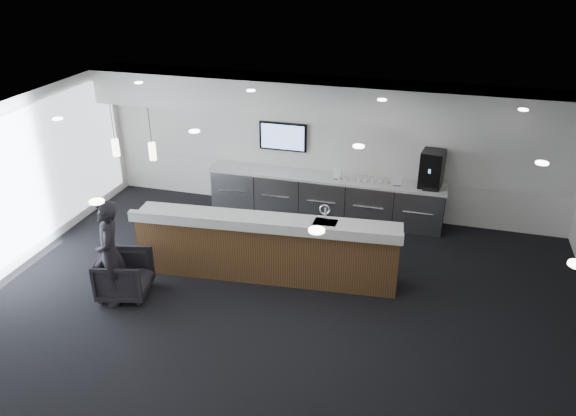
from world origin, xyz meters
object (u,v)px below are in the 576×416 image
(service_counter, at_px, (266,248))
(lounge_guest, at_px, (110,253))
(coffee_machine, at_px, (432,169))
(armchair, at_px, (125,275))

(service_counter, xyz_separation_m, lounge_guest, (-2.19, -1.41, 0.33))
(service_counter, bearing_deg, coffee_machine, 40.18)
(service_counter, relative_size, lounge_guest, 2.60)
(armchair, relative_size, lounge_guest, 0.46)
(service_counter, height_order, coffee_machine, coffee_machine)
(lounge_guest, bearing_deg, service_counter, 93.86)
(service_counter, xyz_separation_m, armchair, (-2.12, -1.20, -0.20))
(coffee_machine, height_order, armchair, coffee_machine)
(armchair, distance_m, lounge_guest, 0.57)
(service_counter, relative_size, coffee_machine, 6.25)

